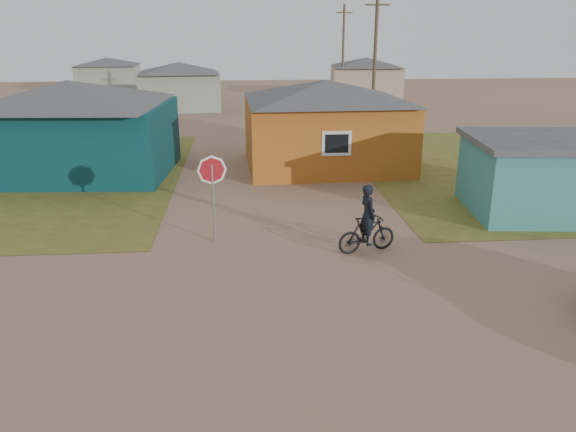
% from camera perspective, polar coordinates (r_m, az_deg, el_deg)
% --- Properties ---
extents(ground, '(120.00, 120.00, 0.00)m').
position_cam_1_polar(ground, '(12.68, 1.74, -9.89)').
color(ground, '#977157').
extents(grass_ne, '(20.00, 18.00, 0.00)m').
position_cam_1_polar(grass_ne, '(29.16, 27.11, 4.54)').
color(grass_ne, olive).
rests_on(grass_ne, ground).
extents(house_teal, '(8.93, 7.08, 4.00)m').
position_cam_1_polar(house_teal, '(25.92, -21.07, 8.46)').
color(house_teal, '#093035').
rests_on(house_teal, ground).
extents(house_yellow, '(7.72, 6.76, 3.90)m').
position_cam_1_polar(house_yellow, '(25.68, 3.86, 9.44)').
color(house_yellow, '#AF5C1B').
rests_on(house_yellow, ground).
extents(shed_turquoise, '(6.71, 4.93, 2.60)m').
position_cam_1_polar(shed_turquoise, '(21.17, 26.13, 3.72)').
color(shed_turquoise, teal).
rests_on(shed_turquoise, ground).
extents(house_pale_west, '(7.04, 6.15, 3.60)m').
position_cam_1_polar(house_pale_west, '(45.51, -10.96, 12.92)').
color(house_pale_west, gray).
rests_on(house_pale_west, ground).
extents(house_beige_east, '(6.95, 6.05, 3.60)m').
position_cam_1_polar(house_beige_east, '(52.48, 7.90, 13.77)').
color(house_beige_east, tan).
rests_on(house_beige_east, ground).
extents(house_pale_north, '(6.28, 5.81, 3.40)m').
position_cam_1_polar(house_pale_north, '(58.63, -17.78, 13.47)').
color(house_pale_north, gray).
rests_on(house_pale_north, ground).
extents(utility_pole_near, '(1.40, 0.20, 8.00)m').
position_cam_1_polar(utility_pole_near, '(34.04, 8.79, 15.11)').
color(utility_pole_near, brown).
rests_on(utility_pole_near, ground).
extents(utility_pole_far, '(1.40, 0.20, 8.00)m').
position_cam_1_polar(utility_pole_far, '(49.90, 5.61, 16.24)').
color(utility_pole_far, brown).
rests_on(utility_pole_far, ground).
extents(stop_sign, '(0.84, 0.22, 2.62)m').
position_cam_1_polar(stop_sign, '(16.31, -7.69, 3.71)').
color(stop_sign, gray).
rests_on(stop_sign, ground).
extents(cyclist, '(1.82, 0.94, 1.98)m').
position_cam_1_polar(cyclist, '(15.89, 8.04, -1.20)').
color(cyclist, black).
rests_on(cyclist, ground).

